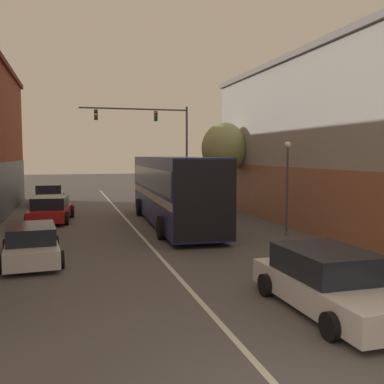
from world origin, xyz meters
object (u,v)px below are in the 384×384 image
(parked_car_left_far, at_px, (31,244))
(traffic_signal_gantry, at_px, (158,132))
(parked_car_left_mid, at_px, (49,195))
(street_tree_near, at_px, (224,148))
(parked_car_left_near, at_px, (51,209))
(street_lamp, at_px, (287,184))
(bus, at_px, (173,187))
(hatchback_foreground, at_px, (330,282))

(parked_car_left_far, relative_size, traffic_signal_gantry, 0.53)
(parked_car_left_mid, relative_size, street_tree_near, 0.83)
(parked_car_left_near, xyz_separation_m, parked_car_left_mid, (-0.41, 8.48, 0.05))
(parked_car_left_near, distance_m, street_lamp, 12.58)
(bus, bearing_deg, traffic_signal_gantry, -6.05)
(parked_car_left_mid, bearing_deg, parked_car_left_far, -179.91)
(parked_car_left_mid, distance_m, traffic_signal_gantry, 9.86)
(bus, height_order, traffic_signal_gantry, traffic_signal_gantry)
(hatchback_foreground, relative_size, traffic_signal_gantry, 0.54)
(bus, relative_size, street_tree_near, 2.25)
(parked_car_left_far, xyz_separation_m, traffic_signal_gantry, (8.26, 20.03, 4.80))
(bus, height_order, parked_car_left_mid, bus)
(parked_car_left_mid, xyz_separation_m, street_lamp, (10.63, -15.62, 1.59))
(bus, bearing_deg, hatchback_foreground, -175.46)
(parked_car_left_mid, height_order, traffic_signal_gantry, traffic_signal_gantry)
(street_lamp, distance_m, street_tree_near, 8.97)
(bus, height_order, street_lamp, street_lamp)
(bus, relative_size, parked_car_left_mid, 2.71)
(parked_car_left_near, bearing_deg, parked_car_left_mid, 8.71)
(parked_car_left_mid, distance_m, street_lamp, 18.96)
(hatchback_foreground, distance_m, street_lamp, 9.77)
(parked_car_left_mid, bearing_deg, parked_car_left_near, -177.50)
(bus, distance_m, hatchback_foreground, 13.37)
(parked_car_left_mid, height_order, parked_car_left_far, parked_car_left_mid)
(bus, relative_size, street_lamp, 3.02)
(parked_car_left_near, distance_m, parked_car_left_far, 9.27)
(street_lamp, bearing_deg, traffic_signal_gantry, 97.21)
(street_lamp, bearing_deg, street_tree_near, 88.76)
(bus, xyz_separation_m, hatchback_foreground, (0.63, -13.29, -1.29))
(street_tree_near, bearing_deg, parked_car_left_near, -170.94)
(traffic_signal_gantry, bearing_deg, bus, -97.88)
(hatchback_foreground, bearing_deg, traffic_signal_gantry, -3.52)
(bus, distance_m, parked_car_left_far, 9.17)
(parked_car_left_mid, bearing_deg, traffic_signal_gantry, -74.98)
(parked_car_left_far, bearing_deg, traffic_signal_gantry, -26.96)
(parked_car_left_near, xyz_separation_m, parked_car_left_far, (-0.30, -9.27, -0.06))
(parked_car_left_mid, relative_size, street_lamp, 1.12)
(traffic_signal_gantry, relative_size, street_tree_near, 1.55)
(bus, xyz_separation_m, parked_car_left_mid, (-6.48, 11.29, -1.24))
(street_lamp, height_order, street_tree_near, street_tree_near)
(parked_car_left_far, height_order, street_tree_near, street_tree_near)
(traffic_signal_gantry, relative_size, street_lamp, 2.08)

